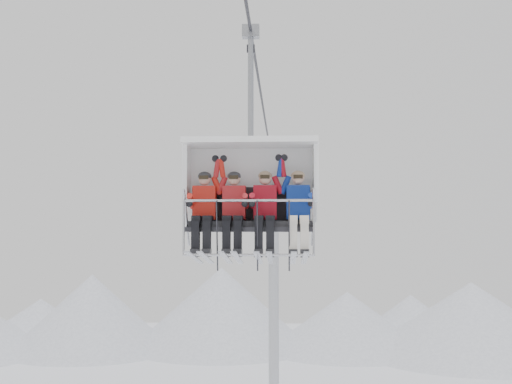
{
  "coord_description": "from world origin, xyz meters",
  "views": [
    {
      "loc": [
        0.57,
        -13.0,
        9.74
      ],
      "look_at": [
        0.0,
        0.0,
        10.65
      ],
      "focal_mm": 45.0,
      "sensor_mm": 36.0,
      "label": 1
    }
  ],
  "objects_px": {
    "skier_center_left": "(234,210)",
    "chairlift_carrier": "(251,184)",
    "skier_center_right": "(265,210)",
    "skier_far_left": "(204,210)",
    "lift_tower_right": "(274,310)",
    "skier_far_right": "(298,210)"
  },
  "relations": [
    {
      "from": "skier_center_left",
      "to": "chairlift_carrier",
      "type": "bearing_deg",
      "value": 47.96
    },
    {
      "from": "chairlift_carrier",
      "to": "skier_center_left",
      "type": "xyz_separation_m",
      "value": [
        -0.28,
        -0.31,
        -0.47
      ]
    },
    {
      "from": "chairlift_carrier",
      "to": "skier_center_right",
      "type": "height_order",
      "value": "chairlift_carrier"
    },
    {
      "from": "skier_far_left",
      "to": "skier_center_left",
      "type": "relative_size",
      "value": 1.0
    },
    {
      "from": "lift_tower_right",
      "to": "skier_center_left",
      "type": "relative_size",
      "value": 7.99
    },
    {
      "from": "lift_tower_right",
      "to": "chairlift_carrier",
      "type": "height_order",
      "value": "lift_tower_right"
    },
    {
      "from": "skier_center_right",
      "to": "skier_far_right",
      "type": "xyz_separation_m",
      "value": [
        0.56,
        0.0,
        0.0
      ]
    },
    {
      "from": "skier_center_left",
      "to": "skier_center_right",
      "type": "distance_m",
      "value": 0.53
    },
    {
      "from": "skier_center_right",
      "to": "skier_far_right",
      "type": "distance_m",
      "value": 0.56
    },
    {
      "from": "lift_tower_right",
      "to": "skier_far_right",
      "type": "relative_size",
      "value": 7.99
    },
    {
      "from": "lift_tower_right",
      "to": "skier_far_left",
      "type": "height_order",
      "value": "lift_tower_right"
    },
    {
      "from": "skier_far_left",
      "to": "skier_far_right",
      "type": "relative_size",
      "value": 1.0
    },
    {
      "from": "skier_center_left",
      "to": "skier_far_right",
      "type": "bearing_deg",
      "value": 0.05
    },
    {
      "from": "lift_tower_right",
      "to": "chairlift_carrier",
      "type": "bearing_deg",
      "value": -90.0
    },
    {
      "from": "chairlift_carrier",
      "to": "skier_center_right",
      "type": "bearing_deg",
      "value": -50.59
    },
    {
      "from": "skier_far_left",
      "to": "skier_center_right",
      "type": "height_order",
      "value": "skier_center_right"
    },
    {
      "from": "skier_far_left",
      "to": "skier_center_right",
      "type": "xyz_separation_m",
      "value": [
        1.03,
        0.0,
        0.0
      ]
    },
    {
      "from": "skier_far_right",
      "to": "chairlift_carrier",
      "type": "bearing_deg",
      "value": 159.32
    },
    {
      "from": "lift_tower_right",
      "to": "skier_far_left",
      "type": "relative_size",
      "value": 7.99
    },
    {
      "from": "chairlift_carrier",
      "to": "skier_center_left",
      "type": "distance_m",
      "value": 0.62
    },
    {
      "from": "skier_far_left",
      "to": "skier_center_right",
      "type": "relative_size",
      "value": 1.0
    },
    {
      "from": "chairlift_carrier",
      "to": "skier_far_left",
      "type": "bearing_deg",
      "value": -158.62
    }
  ]
}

